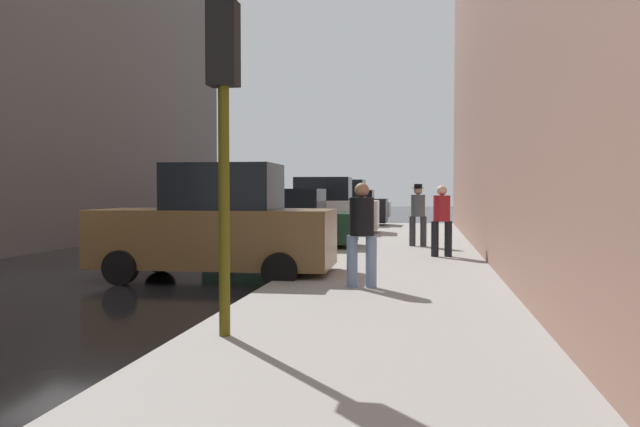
{
  "coord_description": "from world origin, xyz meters",
  "views": [
    {
      "loc": [
        6.64,
        -10.97,
        1.72
      ],
      "look_at": [
        3.47,
        7.82,
        1.04
      ],
      "focal_mm": 35.0,
      "sensor_mm": 36.0,
      "label": 1
    }
  ],
  "objects": [
    {
      "name": "parked_white_van",
      "position": [
        2.65,
        12.54,
        1.03
      ],
      "size": [
        4.65,
        2.16,
        2.25
      ],
      "color": "silver",
      "rests_on": "ground_plane"
    },
    {
      "name": "traffic_light",
      "position": [
        4.5,
        -4.5,
        2.76
      ],
      "size": [
        0.32,
        0.32,
        3.6
      ],
      "color": "#514C0F",
      "rests_on": "sidewalk"
    },
    {
      "name": "pedestrian_in_jeans",
      "position": [
        5.63,
        -0.84,
        1.1
      ],
      "size": [
        0.52,
        0.45,
        1.71
      ],
      "color": "#728CB2",
      "rests_on": "sidewalk"
    },
    {
      "name": "sidewalk",
      "position": [
        6.0,
        0.0,
        0.07
      ],
      "size": [
        4.0,
        40.0,
        0.15
      ],
      "primitive_type": "cube",
      "color": "gray",
      "rests_on": "ground_plane"
    },
    {
      "name": "pedestrian_with_beanie",
      "position": [
        6.45,
        7.0,
        1.14
      ],
      "size": [
        0.53,
        0.49,
        1.78
      ],
      "color": "#333338",
      "rests_on": "sidewalk"
    },
    {
      "name": "parked_silver_sedan",
      "position": [
        2.65,
        24.31,
        0.85
      ],
      "size": [
        4.2,
        2.07,
        1.79
      ],
      "color": "#B7BABF",
      "rests_on": "ground_plane"
    },
    {
      "name": "parked_dark_green_sedan",
      "position": [
        2.65,
        6.48,
        0.85
      ],
      "size": [
        4.21,
        2.08,
        1.79
      ],
      "color": "#193828",
      "rests_on": "ground_plane"
    },
    {
      "name": "parked_black_suv",
      "position": [
        2.65,
        17.97,
        1.03
      ],
      "size": [
        4.6,
        2.06,
        2.25
      ],
      "color": "black",
      "rests_on": "ground_plane"
    },
    {
      "name": "ground_plane",
      "position": [
        0.0,
        0.0,
        0.0
      ],
      "size": [
        120.0,
        120.0,
        0.0
      ],
      "primitive_type": "plane",
      "color": "black"
    },
    {
      "name": "parked_bronze_suv",
      "position": [
        2.65,
        0.61,
        1.03
      ],
      "size": [
        4.64,
        2.14,
        2.25
      ],
      "color": "brown",
      "rests_on": "ground_plane"
    },
    {
      "name": "fire_hydrant",
      "position": [
        4.45,
        7.06,
        0.5
      ],
      "size": [
        0.42,
        0.22,
        0.7
      ],
      "color": "red",
      "rests_on": "sidewalk"
    },
    {
      "name": "pedestrian_in_red_jacket",
      "position": [
        7.04,
        4.23,
        1.1
      ],
      "size": [
        0.52,
        0.45,
        1.71
      ],
      "color": "black",
      "rests_on": "sidewalk"
    }
  ]
}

